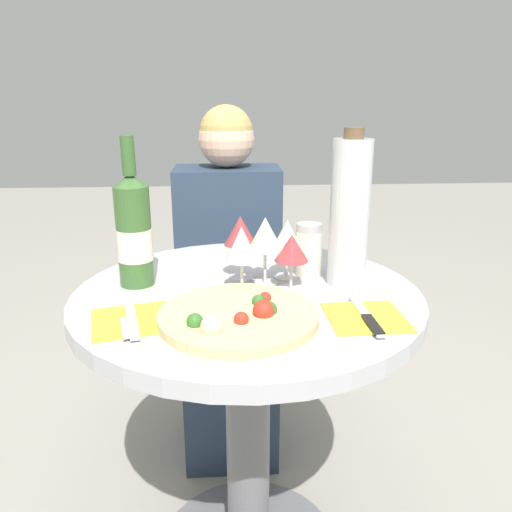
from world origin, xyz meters
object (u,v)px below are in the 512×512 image
dining_table (248,376)px  seated_diner (229,298)px  tall_carafe (350,213)px  wine_bottle (134,231)px  chair_behind_diner (229,300)px  pizza_large (239,316)px

dining_table → seated_diner: seated_diner is taller
dining_table → tall_carafe: (0.23, 0.03, 0.39)m
wine_bottle → tall_carafe: 0.49m
chair_behind_diner → tall_carafe: tall_carafe is taller
pizza_large → tall_carafe: bearing=37.5°
wine_bottle → chair_behind_diner: bearing=71.5°
chair_behind_diner → seated_diner: size_ratio=0.81×
seated_diner → dining_table: bearing=93.8°
dining_table → tall_carafe: bearing=8.3°
dining_table → wine_bottle: wine_bottle is taller
pizza_large → tall_carafe: (0.26, 0.20, 0.16)m
dining_table → tall_carafe: tall_carafe is taller
seated_diner → pizza_large: seated_diner is taller
dining_table → seated_diner: bearing=93.8°
chair_behind_diner → tall_carafe: 0.87m
chair_behind_diner → pizza_large: bearing=90.8°
dining_table → pizza_large: size_ratio=2.50×
dining_table → chair_behind_diner: (-0.04, 0.71, -0.10)m
chair_behind_diner → pizza_large: (0.01, -0.87, 0.33)m
seated_diner → wine_bottle: size_ratio=3.43×
pizza_large → wine_bottle: 0.34m
dining_table → chair_behind_diner: 0.71m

